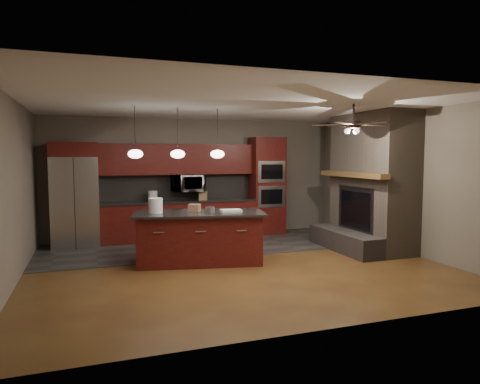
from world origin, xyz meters
name	(u,v)px	position (x,y,z in m)	size (l,w,h in m)	color
ground	(237,265)	(0.00, 0.00, 0.00)	(7.00, 7.00, 0.00)	brown
ceiling	(237,105)	(0.00, 0.00, 2.80)	(7.00, 6.00, 0.02)	white
back_wall	(197,178)	(0.00, 3.00, 1.40)	(7.00, 0.02, 2.80)	slate
right_wall	(401,182)	(3.50, 0.00, 1.40)	(0.02, 6.00, 2.80)	slate
left_wall	(12,192)	(-3.50, 0.00, 1.40)	(0.02, 6.00, 2.80)	slate
slate_tile_patch	(210,245)	(0.00, 1.80, 0.01)	(7.00, 2.40, 0.01)	#353330
fireplace_column	(370,187)	(3.04, 0.40, 1.30)	(1.30, 2.10, 2.80)	brown
back_cabinetry	(179,201)	(-0.48, 2.74, 0.89)	(3.59, 0.64, 2.20)	#581A10
oven_tower	(267,186)	(1.70, 2.69, 1.19)	(0.80, 0.63, 2.38)	#581A10
microwave	(188,183)	(-0.27, 2.75, 1.30)	(0.73, 0.41, 0.50)	silver
refrigerator	(75,195)	(-2.73, 2.62, 1.10)	(0.95, 0.75, 2.21)	silver
kitchen_island	(200,237)	(-0.58, 0.39, 0.46)	(2.47, 1.50, 0.92)	#581A10
white_bucket	(156,206)	(-1.34, 0.54, 1.05)	(0.25, 0.25, 0.27)	white
paint_can	(210,210)	(-0.43, 0.23, 0.97)	(0.16, 0.16, 0.11)	#A09FA4
paint_tray	(231,210)	(-0.01, 0.30, 0.94)	(0.37, 0.26, 0.04)	white
cardboard_box	(194,208)	(-0.63, 0.55, 0.98)	(0.20, 0.15, 0.13)	#8E6749
counter_bucket	(153,196)	(-1.09, 2.70, 1.02)	(0.21, 0.21, 0.24)	silver
counter_box	(203,196)	(0.07, 2.65, 1.01)	(0.19, 0.15, 0.21)	olive
pendant_left	(135,154)	(-1.65, 0.70, 1.96)	(0.26, 0.26, 0.92)	black
pendant_center	(178,154)	(-0.90, 0.70, 1.96)	(0.26, 0.26, 0.92)	black
pendant_right	(217,154)	(-0.15, 0.70, 1.96)	(0.26, 0.26, 0.92)	black
ceiling_fan	(353,124)	(1.80, -0.80, 2.46)	(1.27, 1.33, 0.41)	black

